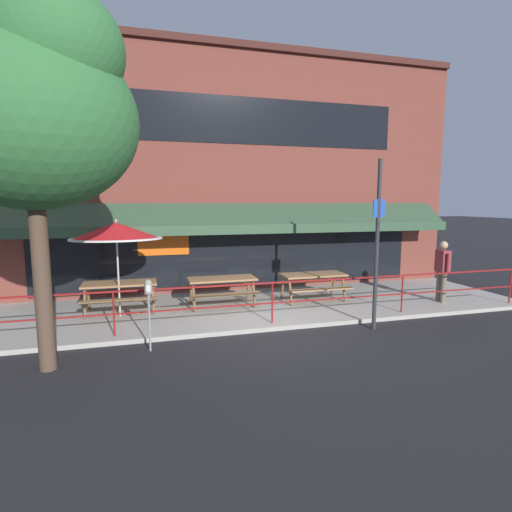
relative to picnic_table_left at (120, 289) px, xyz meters
The scene contains 12 objects.
ground_plane 4.15m from the picnic_table_left, 33.05° to the right, with size 120.00×120.00×0.00m, color #232326.
patio_deck 3.50m from the picnic_table_left, ahead, with size 15.00×4.00×0.10m, color #ADA89E.
restaurant_building 5.02m from the picnic_table_left, 30.14° to the left, with size 15.00×1.60×7.62m.
patio_railing 3.94m from the picnic_table_left, 29.39° to the right, with size 13.84×0.04×0.97m.
picnic_table_left is the anchor object (origin of this frame).
picnic_table_centre 2.61m from the picnic_table_left, ahead, with size 1.80×1.42×0.76m.
picnic_table_right 5.22m from the picnic_table_left, ahead, with size 1.80×1.42×0.76m.
patio_umbrella_left 1.52m from the picnic_table_left, 90.00° to the right, with size 2.14×2.14×2.38m.
pedestrian_walking 8.71m from the picnic_table_left, ahead, with size 0.29×0.62×1.71m.
parking_meter_near 2.84m from the picnic_table_left, 75.82° to the right, with size 0.15×0.16×1.42m.
street_sign_pole 6.36m from the picnic_table_left, 25.51° to the right, with size 0.28×0.09×3.81m.
street_tree_curbside 4.94m from the picnic_table_left, 106.32° to the right, with size 3.37×3.03×6.11m.
Camera 1 is at (-2.75, -8.22, 2.88)m, focal length 28.00 mm.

